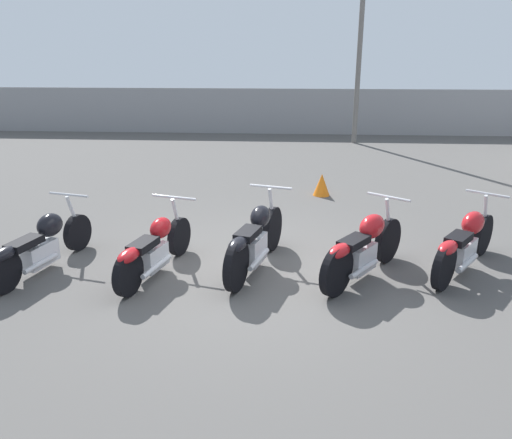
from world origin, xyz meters
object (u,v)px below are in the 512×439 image
motorcycle_slot_3 (364,248)px  motorcycle_slot_4 (465,243)px  motorcycle_slot_2 (255,240)px  motorcycle_slot_0 (41,244)px  traffic_cone_near (322,185)px  motorcycle_slot_1 (154,249)px

motorcycle_slot_3 → motorcycle_slot_4: size_ratio=0.95×
motorcycle_slot_2 → motorcycle_slot_4: (2.89, 0.13, -0.02)m
motorcycle_slot_0 → motorcycle_slot_4: bearing=17.3°
traffic_cone_near → motorcycle_slot_4: bearing=-65.0°
traffic_cone_near → motorcycle_slot_0: bearing=-134.9°
motorcycle_slot_2 → motorcycle_slot_3: 1.48m
motorcycle_slot_2 → motorcycle_slot_3: motorcycle_slot_2 is taller
traffic_cone_near → motorcycle_slot_1: bearing=-121.1°
motorcycle_slot_3 → traffic_cone_near: motorcycle_slot_3 is taller
motorcycle_slot_0 → traffic_cone_near: motorcycle_slot_0 is taller
motorcycle_slot_4 → traffic_cone_near: 4.14m
motorcycle_slot_1 → motorcycle_slot_0: bearing=-166.4°
motorcycle_slot_2 → traffic_cone_near: 4.04m
motorcycle_slot_2 → motorcycle_slot_4: bearing=18.5°
motorcycle_slot_1 → motorcycle_slot_2: (1.36, 0.28, 0.06)m
motorcycle_slot_3 → motorcycle_slot_4: motorcycle_slot_3 is taller
motorcycle_slot_0 → motorcycle_slot_1: size_ratio=1.05×
motorcycle_slot_1 → traffic_cone_near: motorcycle_slot_1 is taller
traffic_cone_near → motorcycle_slot_3: bearing=-85.5°
motorcycle_slot_4 → motorcycle_slot_2: bearing=-140.9°
motorcycle_slot_4 → motorcycle_slot_3: bearing=-130.8°
motorcycle_slot_3 → traffic_cone_near: bearing=130.8°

